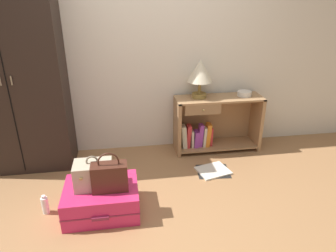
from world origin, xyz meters
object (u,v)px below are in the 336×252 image
Objects in this scene: bowl at (244,94)px; open_book_on_floor at (213,171)px; train_case at (93,175)px; suitcase_large at (102,199)px; wardrobe at (13,75)px; bookshelf at (213,124)px; table_lamp at (200,72)px; bottle at (45,205)px; handbag at (110,176)px.

bowl is 0.42× the size of open_book_on_floor.
open_book_on_floor is (-0.50, -0.54, -0.69)m from bowl.
open_book_on_floor is (1.22, 0.46, -0.36)m from train_case.
bowl is 0.25× the size of suitcase_large.
bookshelf is (2.15, 0.06, -0.72)m from wardrobe.
train_case is (-1.18, -1.02, -0.60)m from table_lamp.
bookshelf is at bearing 28.47° from bottle.
wardrobe is 6.48× the size of train_case.
bowl is at bearing 34.11° from handbag.
bottle is (-0.45, 0.02, -0.29)m from train_case.
suitcase_large is 0.28m from handbag.
table_lamp is at bearing 173.42° from bookshelf.
suitcase_large is 1.66× the size of open_book_on_floor.
handbag is at bearing -9.35° from bottle.
table_lamp is at bearing 40.98° from train_case.
suitcase_large is (-1.13, -1.05, -0.85)m from table_lamp.
suitcase_large is at bearing -141.76° from bookshelf.
bookshelf is 1.67m from suitcase_large.
handbag is (0.14, -0.07, 0.01)m from train_case.
bottle is at bearing -155.82° from bowl.
bowl reaches higher than suitcase_large.
open_book_on_floor is at bearing -13.34° from wardrobe.
wardrobe is 1.98m from table_lamp.
bookshelf is at bearing 76.20° from open_book_on_floor.
wardrobe is 3.21× the size of suitcase_large.
table_lamp is at bearing 177.53° from bowl.
train_case is 0.16m from handbag.
open_book_on_floor is at bearing -133.01° from bowl.
bottle is (-1.63, -1.00, -0.89)m from table_lamp.
bookshelf reaches higher than bottle.
open_book_on_floor is (-0.13, -0.54, -0.32)m from bookshelf.
bowl is 1.01m from open_book_on_floor.
train_case is at bearing -159.32° from open_book_on_floor.
bookshelf is at bearing 36.46° from train_case.
wardrobe is at bearing 130.17° from train_case.
suitcase_large is 1.82× the size of handbag.
bookshelf is 0.64m from open_book_on_floor.
handbag is 1.95× the size of bottle.
wardrobe reaches higher than bookshelf.
wardrobe reaches higher than handbag.
bookshelf is 5.67× the size of bottle.
open_book_on_floor is (1.08, 0.54, -0.38)m from handbag.
handbag is at bearing -28.36° from suitcase_large.
handbag is at bearing -47.34° from wardrobe.
bookshelf is at bearing 41.52° from handbag.
bowl is at bearing 24.18° from bottle.
wardrobe is at bearing 132.66° from handbag.
open_book_on_floor is (1.17, 0.49, -0.12)m from suitcase_large.
wardrobe is 2.27m from bookshelf.
train_case is (0.79, -0.94, -0.67)m from wardrobe.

